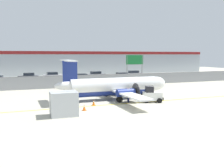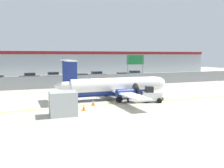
% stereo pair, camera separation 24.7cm
% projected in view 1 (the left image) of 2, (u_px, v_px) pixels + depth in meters
% --- Properties ---
extents(ground_plane, '(140.00, 140.00, 0.01)m').
position_uv_depth(ground_plane, '(126.00, 103.00, 28.41)').
color(ground_plane, '#B2AD99').
extents(perimeter_fence, '(98.00, 0.10, 2.10)m').
position_uv_depth(perimeter_fence, '(88.00, 80.00, 43.14)').
color(perimeter_fence, gray).
rests_on(perimeter_fence, ground).
extents(parking_lot_strip, '(98.00, 17.00, 0.12)m').
position_uv_depth(parking_lot_strip, '(74.00, 80.00, 53.95)').
color(parking_lot_strip, '#38383A').
rests_on(parking_lot_strip, ground).
extents(background_building, '(91.00, 8.10, 6.50)m').
position_uv_depth(background_building, '(60.00, 63.00, 70.75)').
color(background_building, '#A8B2BC').
rests_on(background_building, ground).
extents(commuter_airplane, '(14.65, 16.01, 4.92)m').
position_uv_depth(commuter_airplane, '(117.00, 86.00, 31.12)').
color(commuter_airplane, white).
rests_on(commuter_airplane, ground).
extents(baggage_tug, '(2.57, 2.02, 1.88)m').
position_uv_depth(baggage_tug, '(152.00, 95.00, 29.20)').
color(baggage_tug, silver).
rests_on(baggage_tug, ground).
extents(ground_crew_worker, '(0.36, 0.54, 1.70)m').
position_uv_depth(ground_crew_worker, '(128.00, 94.00, 28.95)').
color(ground_crew_worker, '#191E4C').
rests_on(ground_crew_worker, ground).
extents(cargo_container, '(2.46, 2.07, 2.20)m').
position_uv_depth(cargo_container, '(64.00, 104.00, 22.66)').
color(cargo_container, '#B7BCC1').
rests_on(cargo_container, ground).
extents(traffic_cone_near_left, '(0.36, 0.36, 0.64)m').
position_uv_depth(traffic_cone_near_left, '(86.00, 94.00, 32.95)').
color(traffic_cone_near_left, orange).
rests_on(traffic_cone_near_left, ground).
extents(traffic_cone_near_right, '(0.36, 0.36, 0.64)m').
position_uv_depth(traffic_cone_near_right, '(94.00, 103.00, 27.31)').
color(traffic_cone_near_right, orange).
rests_on(traffic_cone_near_right, ground).
extents(traffic_cone_far_left, '(0.36, 0.36, 0.64)m').
position_uv_depth(traffic_cone_far_left, '(84.00, 107.00, 24.80)').
color(traffic_cone_far_left, orange).
rests_on(traffic_cone_far_left, ground).
extents(parked_car_1, '(4.36, 2.35, 1.58)m').
position_uv_depth(parked_car_1, '(29.00, 77.00, 53.32)').
color(parked_car_1, slate).
rests_on(parked_car_1, parking_lot_strip).
extents(parked_car_2, '(4.30, 2.22, 1.58)m').
position_uv_depth(parked_car_2, '(53.00, 76.00, 55.79)').
color(parked_car_2, silver).
rests_on(parked_car_2, parking_lot_strip).
extents(parked_car_3, '(4.30, 2.20, 1.58)m').
position_uv_depth(parked_car_3, '(81.00, 78.00, 51.19)').
color(parked_car_3, slate).
rests_on(parked_car_3, parking_lot_strip).
extents(parked_car_4, '(4.34, 2.30, 1.58)m').
position_uv_depth(parked_car_4, '(96.00, 75.00, 58.22)').
color(parked_car_4, gray).
rests_on(parked_car_4, parking_lot_strip).
extents(parked_car_5, '(4.21, 2.01, 1.58)m').
position_uv_depth(parked_car_5, '(121.00, 76.00, 54.33)').
color(parked_car_5, '#B28C19').
rests_on(parked_car_5, parking_lot_strip).
extents(parked_car_6, '(4.39, 2.44, 1.58)m').
position_uv_depth(parked_car_6, '(133.00, 74.00, 61.02)').
color(parked_car_6, gray).
rests_on(parked_car_6, parking_lot_strip).
extents(highway_sign, '(3.60, 0.14, 5.50)m').
position_uv_depth(highway_sign, '(135.00, 62.00, 47.81)').
color(highway_sign, slate).
rests_on(highway_sign, ground).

